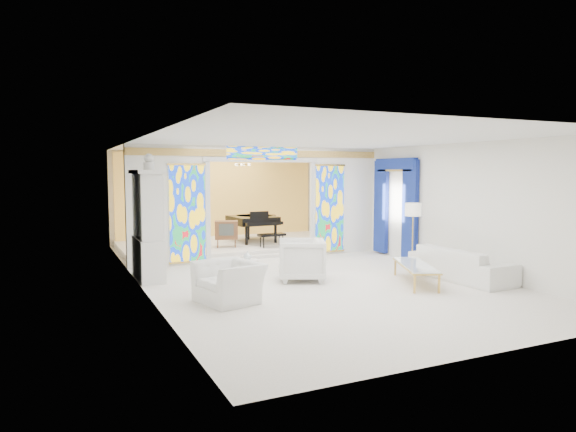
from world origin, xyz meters
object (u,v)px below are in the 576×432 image
armchair_left (229,282)px  coffee_table (416,266)px  tv_console (226,230)px  china_cabinet (148,226)px  grand_piano (255,220)px  armchair_right (301,260)px  sofa (461,264)px

armchair_left → coffee_table: (4.02, -0.19, 0.02)m
coffee_table → tv_console: bearing=113.1°
china_cabinet → grand_piano: size_ratio=1.10×
armchair_left → tv_console: bearing=147.8°
armchair_left → tv_console: tv_console is taller
armchair_right → tv_console: (-0.33, 4.22, 0.22)m
armchair_left → china_cabinet: bearing=-174.5°
coffee_table → tv_console: tv_console is taller
armchair_left → tv_console: 5.59m
coffee_table → armchair_left: bearing=177.3°
china_cabinet → grand_piano: (3.85, 3.54, -0.34)m
china_cabinet → armchair_left: size_ratio=2.45×
sofa → grand_piano: (-2.32, 6.44, 0.49)m
armchair_right → coffee_table: (2.03, -1.29, -0.07)m
china_cabinet → sofa: bearing=-25.2°
china_cabinet → armchair_right: size_ratio=2.75×
coffee_table → grand_piano: 6.48m
armchair_left → sofa: size_ratio=0.47×
china_cabinet → armchair_right: china_cabinet is taller
sofa → grand_piano: 6.86m
sofa → coffee_table: 1.17m
china_cabinet → coffee_table: size_ratio=1.41×
china_cabinet → armchair_right: (2.97, -1.53, -0.72)m
armchair_left → armchair_right: (2.00, 1.11, 0.09)m
coffee_table → sofa: bearing=-3.6°
grand_piano → tv_console: bearing=-148.5°
armchair_right → armchair_left: bearing=-37.4°
china_cabinet → tv_console: size_ratio=3.62×
armchair_right → coffee_table: size_ratio=0.51×
china_cabinet → coffee_table: bearing=-29.5°
china_cabinet → tv_console: 3.80m
coffee_table → grand_piano: bearing=100.2°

